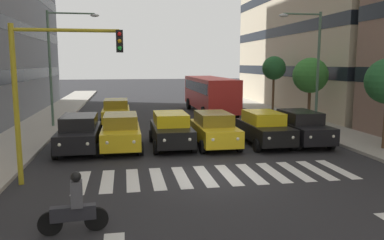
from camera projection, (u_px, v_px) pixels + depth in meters
name	position (u px, v px, depth m)	size (l,w,h in m)	color
ground_plane	(217.00, 175.00, 14.46)	(180.00, 180.00, 0.00)	#262628
building_left_block_0	(322.00, 13.00, 35.22)	(8.52, 22.99, 17.55)	beige
crosswalk_markings	(217.00, 175.00, 14.46)	(10.35, 2.80, 0.01)	silver
car_0	(301.00, 127.00, 20.01)	(2.02, 4.44, 1.72)	black
car_1	(264.00, 128.00, 19.74)	(2.02, 4.44, 1.72)	black
car_2	(214.00, 129.00, 19.42)	(2.02, 4.44, 1.72)	gold
car_3	(171.00, 130.00, 19.27)	(2.02, 4.44, 1.72)	black
car_4	(121.00, 131.00, 18.76)	(2.02, 4.44, 1.72)	gold
car_5	(79.00, 133.00, 18.33)	(2.02, 4.44, 1.72)	black
car_row2_0	(116.00, 111.00, 26.53)	(2.02, 4.44, 1.72)	gold
bus_behind_traffic	(209.00, 91.00, 32.11)	(2.78, 10.50, 3.00)	red
motorcycle_with_rider	(74.00, 208.00, 9.47)	(1.70, 0.38, 1.57)	black
traffic_light_gantry	(47.00, 79.00, 13.03)	(3.73, 0.36, 5.50)	#AD991E
street_lamp_left	(312.00, 59.00, 22.54)	(2.64, 0.28, 7.01)	#4C6B56
street_lamp_right	(58.00, 56.00, 24.43)	(3.26, 0.28, 7.33)	#4C6B56
street_tree_1	(310.00, 76.00, 25.52)	(2.35, 2.35, 4.42)	#513823
street_tree_2	(274.00, 68.00, 32.01)	(1.97, 1.97, 4.64)	#513823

